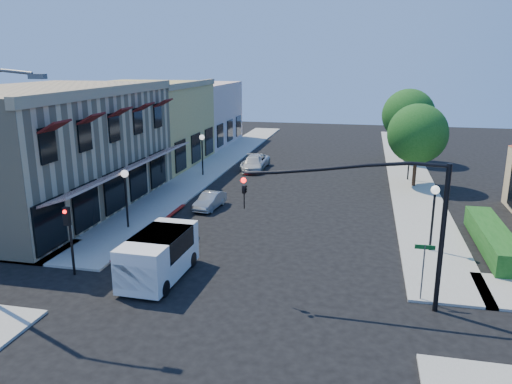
% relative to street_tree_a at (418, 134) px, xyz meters
% --- Properties ---
extents(ground, '(120.00, 120.00, 0.00)m').
position_rel_street_tree_a_xyz_m(ground, '(-8.80, -22.00, -4.19)').
color(ground, black).
rests_on(ground, ground).
extents(sidewalk_left, '(3.50, 50.00, 0.12)m').
position_rel_street_tree_a_xyz_m(sidewalk_left, '(-17.55, 5.00, -4.13)').
color(sidewalk_left, gray).
rests_on(sidewalk_left, ground).
extents(sidewalk_right, '(3.50, 50.00, 0.12)m').
position_rel_street_tree_a_xyz_m(sidewalk_right, '(-0.05, 5.00, -4.13)').
color(sidewalk_right, gray).
rests_on(sidewalk_right, ground).
extents(curb_red_strip, '(0.25, 10.00, 0.06)m').
position_rel_street_tree_a_xyz_m(curb_red_strip, '(-15.70, -14.00, -4.19)').
color(curb_red_strip, maroon).
rests_on(curb_red_strip, ground).
extents(corner_brick_building, '(11.77, 18.20, 8.10)m').
position_rel_street_tree_a_xyz_m(corner_brick_building, '(-24.25, -11.00, -0.19)').
color(corner_brick_building, tan).
rests_on(corner_brick_building, ground).
extents(yellow_stucco_building, '(10.00, 12.00, 7.60)m').
position_rel_street_tree_a_xyz_m(yellow_stucco_building, '(-24.30, 4.00, -0.39)').
color(yellow_stucco_building, tan).
rests_on(yellow_stucco_building, ground).
extents(pink_stucco_building, '(10.00, 12.00, 7.00)m').
position_rel_street_tree_a_xyz_m(pink_stucco_building, '(-24.30, 16.00, -0.69)').
color(pink_stucco_building, '#CDA69B').
rests_on(pink_stucco_building, ground).
extents(hedge, '(1.40, 8.00, 1.10)m').
position_rel_street_tree_a_xyz_m(hedge, '(2.90, -13.00, -4.19)').
color(hedge, '#164D16').
rests_on(hedge, ground).
extents(street_tree_a, '(4.56, 4.56, 6.48)m').
position_rel_street_tree_a_xyz_m(street_tree_a, '(0.00, 0.00, 0.00)').
color(street_tree_a, '#362015').
rests_on(street_tree_a, ground).
extents(street_tree_b, '(4.94, 4.94, 7.02)m').
position_rel_street_tree_a_xyz_m(street_tree_b, '(0.00, 10.00, 0.35)').
color(street_tree_b, '#362015').
rests_on(street_tree_b, ground).
extents(signal_mast_arm, '(8.01, 0.39, 6.00)m').
position_rel_street_tree_a_xyz_m(signal_mast_arm, '(-2.94, -20.50, -0.11)').
color(signal_mast_arm, black).
rests_on(signal_mast_arm, ground).
extents(secondary_signal, '(0.28, 0.42, 3.32)m').
position_rel_street_tree_a_xyz_m(secondary_signal, '(-16.80, -20.59, -1.88)').
color(secondary_signal, black).
rests_on(secondary_signal, ground).
extents(street_name_sign, '(0.80, 0.06, 2.50)m').
position_rel_street_tree_a_xyz_m(street_name_sign, '(-1.30, -19.80, -2.50)').
color(street_name_sign, '#595B5E').
rests_on(street_name_sign, ground).
extents(lamppost_left_near, '(0.44, 0.44, 3.57)m').
position_rel_street_tree_a_xyz_m(lamppost_left_near, '(-17.30, -14.00, -1.46)').
color(lamppost_left_near, black).
rests_on(lamppost_left_near, ground).
extents(lamppost_left_far, '(0.44, 0.44, 3.57)m').
position_rel_street_tree_a_xyz_m(lamppost_left_far, '(-17.30, 0.00, -1.46)').
color(lamppost_left_far, black).
rests_on(lamppost_left_far, ground).
extents(lamppost_right_near, '(0.44, 0.44, 3.57)m').
position_rel_street_tree_a_xyz_m(lamppost_right_near, '(-0.30, -14.00, -1.46)').
color(lamppost_right_near, black).
rests_on(lamppost_right_near, ground).
extents(lamppost_right_far, '(0.44, 0.44, 3.57)m').
position_rel_street_tree_a_xyz_m(lamppost_right_far, '(-0.30, 2.00, -1.46)').
color(lamppost_right_far, black).
rests_on(lamppost_right_far, ground).
extents(white_van, '(2.21, 4.81, 2.11)m').
position_rel_street_tree_a_xyz_m(white_van, '(-12.75, -20.05, -2.98)').
color(white_van, silver).
rests_on(white_van, ground).
extents(parked_car_a, '(1.55, 3.60, 1.21)m').
position_rel_street_tree_a_xyz_m(parked_car_a, '(-13.60, -16.00, -3.59)').
color(parked_car_a, black).
rests_on(parked_car_a, ground).
extents(parked_car_b, '(1.49, 3.40, 1.08)m').
position_rel_street_tree_a_xyz_m(parked_car_b, '(-13.82, -9.00, -3.65)').
color(parked_car_b, '#949799').
rests_on(parked_car_b, ground).
extents(parked_car_c, '(2.30, 4.45, 1.23)m').
position_rel_street_tree_a_xyz_m(parked_car_c, '(-13.60, 3.00, -3.58)').
color(parked_car_c, '#B9B9B7').
rests_on(parked_car_c, ground).
extents(parked_car_d, '(2.13, 4.45, 1.23)m').
position_rel_street_tree_a_xyz_m(parked_car_d, '(-13.60, 4.00, -3.58)').
color(parked_car_d, '#BBBFC1').
rests_on(parked_car_d, ground).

